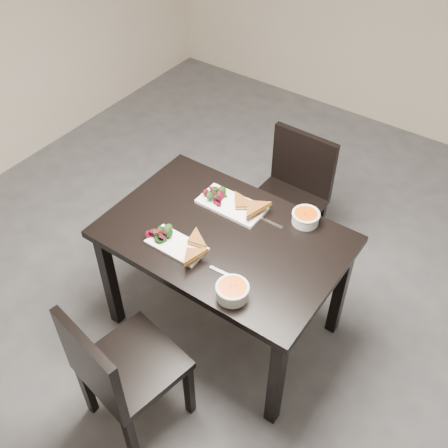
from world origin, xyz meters
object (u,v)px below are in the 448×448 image
Objects in this scene: chair_near at (117,369)px; chair_far at (292,192)px; table at (224,248)px; plate_far at (231,205)px; soup_bowl_far at (306,217)px; soup_bowl_near at (232,291)px; plate_near at (177,245)px.

chair_near is 1.00× the size of chair_far.
table is at bearing -86.97° from chair_far.
soup_bowl_far reaches higher than plate_far.
soup_bowl_near is at bearing -49.44° from table.
chair_far is 0.63m from soup_bowl_far.
plate_far is at bearing -162.54° from soup_bowl_far.
chair_far reaches higher than soup_bowl_near.
chair_near is at bearing -123.06° from soup_bowl_near.
chair_far is 2.89× the size of plate_near.
soup_bowl_near reaches higher than plate_far.
plate_near is at bearing -129.91° from soup_bowl_far.
chair_far is at bearing 83.85° from plate_far.
soup_bowl_far is (0.31, -0.46, 0.30)m from chair_far.
soup_bowl_near is at bearing -55.05° from plate_far.
chair_near is 1.17m from soup_bowl_far.
soup_bowl_far reaches higher than plate_near.
chair_far is 0.64m from plate_far.
chair_near is at bearing -80.93° from plate_near.
plate_far is at bearing 124.95° from soup_bowl_near.
plate_near is 0.40m from plate_far.
soup_bowl_near is (0.31, 0.47, 0.30)m from chair_near.
chair_far reaches higher than soup_bowl_far.
soup_bowl_near is 0.60m from plate_far.
chair_near is 0.64m from soup_bowl_near.
chair_far is 5.90× the size of soup_bowl_far.
plate_far is at bearing 114.40° from table.
plate_far is at bearing 82.35° from plate_near.
table is at bearing 130.56° from soup_bowl_near.
chair_near reaches higher than soup_bowl_far.
table is 0.42m from soup_bowl_near.
soup_bowl_far is (0.38, 0.12, 0.03)m from plate_far.
plate_far is at bearing 102.49° from chair_near.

